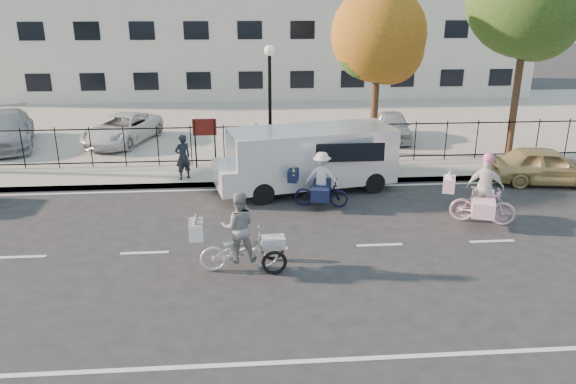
{
  "coord_description": "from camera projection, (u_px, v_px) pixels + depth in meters",
  "views": [
    {
      "loc": [
        -0.4,
        -12.99,
        6.14
      ],
      "look_at": [
        0.71,
        1.2,
        1.1
      ],
      "focal_mm": 35.0,
      "sensor_mm": 36.0,
      "label": 1
    }
  ],
  "objects": [
    {
      "name": "lot_car_b",
      "position": [
        122.0,
        129.0,
        23.68
      ],
      "size": [
        3.19,
        4.73,
        1.2
      ],
      "primitive_type": "imported",
      "rotation": [
        0.0,
        0.0,
        -0.3
      ],
      "color": "white",
      "rests_on": "parking_lot"
    },
    {
      "name": "tree_east",
      "position": [
        532.0,
        1.0,
        20.62
      ],
      "size": [
        4.59,
        4.59,
        8.42
      ],
      "color": "#442D1D",
      "rests_on": "ground"
    },
    {
      "name": "road_markings",
      "position": [
        264.0,
        249.0,
        14.29
      ],
      "size": [
        60.0,
        9.52,
        0.01
      ],
      "primitive_type": null,
      "color": "silver",
      "rests_on": "ground"
    },
    {
      "name": "unicorn_bike",
      "position": [
        482.0,
        198.0,
        15.66
      ],
      "size": [
        2.08,
        1.52,
        2.06
      ],
      "rotation": [
        0.0,
        0.0,
        1.2
      ],
      "color": "#E1ABC5",
      "rests_on": "ground"
    },
    {
      "name": "lot_car_a",
      "position": [
        6.0,
        129.0,
        23.13
      ],
      "size": [
        3.35,
        5.24,
        1.41
      ],
      "primitive_type": "imported",
      "rotation": [
        0.0,
        0.0,
        0.3
      ],
      "color": "#A8AAB0",
      "rests_on": "parking_lot"
    },
    {
      "name": "white_van",
      "position": [
        308.0,
        157.0,
        18.26
      ],
      "size": [
        6.11,
        3.0,
        2.06
      ],
      "rotation": [
        0.0,
        0.0,
        0.21
      ],
      "color": "white",
      "rests_on": "ground"
    },
    {
      "name": "tree_mid",
      "position": [
        381.0,
        39.0,
        20.86
      ],
      "size": [
        3.58,
        3.55,
        6.51
      ],
      "color": "#442D1D",
      "rests_on": "ground"
    },
    {
      "name": "bull_bike",
      "position": [
        320.0,
        185.0,
        16.95
      ],
      "size": [
        1.9,
        1.33,
        1.71
      ],
      "rotation": [
        0.0,
        0.0,
        1.36
      ],
      "color": "black",
      "rests_on": "ground"
    },
    {
      "name": "zebra_trike",
      "position": [
        239.0,
        240.0,
        13.01
      ],
      "size": [
        2.24,
        0.87,
        1.92
      ],
      "rotation": [
        0.0,
        0.0,
        1.63
      ],
      "color": "silver",
      "rests_on": "ground"
    },
    {
      "name": "pedestrian",
      "position": [
        183.0,
        157.0,
        18.98
      ],
      "size": [
        0.68,
        0.62,
        1.55
      ],
      "primitive_type": "imported",
      "rotation": [
        0.0,
        0.0,
        3.72
      ],
      "color": "black",
      "rests_on": "sidewalk"
    },
    {
      "name": "gold_sedan",
      "position": [
        546.0,
        166.0,
        19.02
      ],
      "size": [
        3.94,
        2.09,
        1.28
      ],
      "primitive_type": "imported",
      "rotation": [
        0.0,
        0.0,
        1.41
      ],
      "color": "tan",
      "rests_on": "ground"
    },
    {
      "name": "ground",
      "position": [
        264.0,
        249.0,
        14.29
      ],
      "size": [
        120.0,
        120.0,
        0.0
      ],
      "primitive_type": "plane",
      "color": "#333334"
    },
    {
      "name": "street_sign",
      "position": [
        205.0,
        134.0,
        20.07
      ],
      "size": [
        0.85,
        0.06,
        1.8
      ],
      "color": "black",
      "rests_on": "sidewalk"
    },
    {
      "name": "sidewalk",
      "position": [
        258.0,
        174.0,
        20.0
      ],
      "size": [
        60.0,
        2.2,
        0.15
      ],
      "primitive_type": "cube",
      "color": "#A8A399",
      "rests_on": "ground"
    },
    {
      "name": "iron_fence",
      "position": [
        256.0,
        144.0,
        20.76
      ],
      "size": [
        58.0,
        0.06,
        1.5
      ],
      "primitive_type": null,
      "color": "black",
      "rests_on": "sidewalk"
    },
    {
      "name": "lot_car_d",
      "position": [
        392.0,
        126.0,
        24.27
      ],
      "size": [
        1.81,
        3.62,
        1.18
      ],
      "primitive_type": "imported",
      "rotation": [
        0.0,
        0.0,
        -0.12
      ],
      "color": "#B1B3B9",
      "rests_on": "parking_lot"
    },
    {
      "name": "building",
      "position": [
        249.0,
        44.0,
        36.79
      ],
      "size": [
        34.0,
        10.0,
        6.0
      ],
      "primitive_type": "cube",
      "color": "silver",
      "rests_on": "ground"
    },
    {
      "name": "lamppost",
      "position": [
        270.0,
        85.0,
        19.68
      ],
      "size": [
        0.36,
        0.36,
        4.33
      ],
      "color": "black",
      "rests_on": "sidewalk"
    },
    {
      "name": "parking_lot",
      "position": [
        253.0,
        121.0,
        28.36
      ],
      "size": [
        60.0,
        15.6,
        0.15
      ],
      "primitive_type": "cube",
      "color": "#A8A399",
      "rests_on": "ground"
    },
    {
      "name": "curb",
      "position": [
        258.0,
        183.0,
        19.01
      ],
      "size": [
        60.0,
        0.1,
        0.15
      ],
      "primitive_type": "cube",
      "color": "#A8A399",
      "rests_on": "ground"
    }
  ]
}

